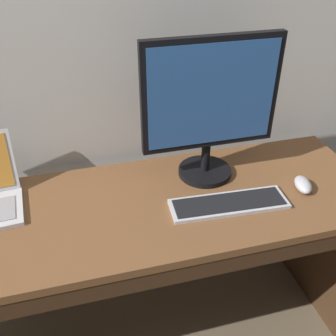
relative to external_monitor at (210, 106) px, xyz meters
The scene contains 4 objects.
desk 0.59m from the external_monitor, 157.50° to the right, with size 1.78×0.57×0.78m.
external_monitor is the anchor object (origin of this frame).
wired_keyboard 0.35m from the external_monitor, 85.41° to the right, with size 0.42×0.15×0.02m.
computer_mouse 0.45m from the external_monitor, 29.22° to the right, with size 0.06×0.10×0.04m, color #B7B7BC.
Camera 1 is at (-0.16, -1.05, 1.65)m, focal length 41.74 mm.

